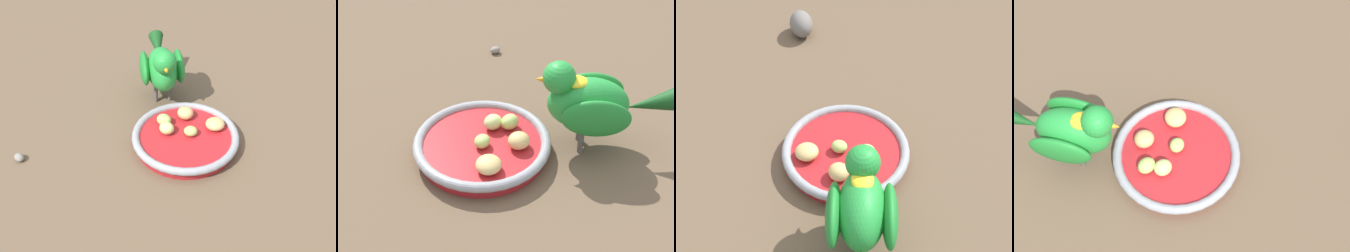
% 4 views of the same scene
% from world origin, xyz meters
% --- Properties ---
extents(ground_plane, '(4.00, 4.00, 0.00)m').
position_xyz_m(ground_plane, '(0.00, 0.00, 0.00)').
color(ground_plane, brown).
extents(feeding_bowl, '(0.20, 0.20, 0.03)m').
position_xyz_m(feeding_bowl, '(0.03, 0.00, 0.02)').
color(feeding_bowl, '#AD1E23').
rests_on(feeding_bowl, ground_plane).
extents(apple_piece_0, '(0.05, 0.05, 0.02)m').
position_xyz_m(apple_piece_0, '(0.07, 0.05, 0.03)').
color(apple_piece_0, tan).
rests_on(apple_piece_0, feeding_bowl).
extents(apple_piece_1, '(0.03, 0.03, 0.02)m').
position_xyz_m(apple_piece_1, '(-0.02, 0.01, 0.03)').
color(apple_piece_1, '#B2CC66').
rests_on(apple_piece_1, feeding_bowl).
extents(apple_piece_2, '(0.03, 0.03, 0.02)m').
position_xyz_m(apple_piece_2, '(0.04, 0.01, 0.03)').
color(apple_piece_2, '#B2CC66').
rests_on(apple_piece_2, feeding_bowl).
extents(apple_piece_3, '(0.03, 0.03, 0.02)m').
position_xyz_m(apple_piece_3, '(-0.01, -0.01, 0.03)').
color(apple_piece_3, '#C6D17A').
rests_on(apple_piece_3, feeding_bowl).
extents(apple_piece_4, '(0.04, 0.04, 0.02)m').
position_xyz_m(apple_piece_4, '(0.01, 0.05, 0.03)').
color(apple_piece_4, tan).
rests_on(apple_piece_4, feeding_bowl).
extents(parrot, '(0.15, 0.19, 0.14)m').
position_xyz_m(parrot, '(-0.08, 0.12, 0.08)').
color(parrot, '#59544C').
rests_on(parrot, ground_plane).
extents(pebble_0, '(0.03, 0.02, 0.01)m').
position_xyz_m(pebble_0, '(-0.23, -0.17, 0.01)').
color(pebble_0, gray).
rests_on(pebble_0, ground_plane).
extents(pebble_1, '(0.03, 0.02, 0.02)m').
position_xyz_m(pebble_1, '(-0.16, 0.27, 0.01)').
color(pebble_1, gray).
rests_on(pebble_1, ground_plane).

